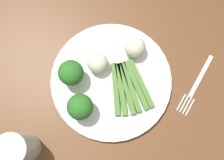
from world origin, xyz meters
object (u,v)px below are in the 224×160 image
Objects in this scene: fork at (197,85)px; broccoli_back_right at (72,73)px; broccoli_front_left at (81,107)px; dining_table at (122,113)px; asparagus_bundle at (129,87)px; cauliflower_front at (98,63)px; cauliflower_outer_edge at (136,47)px; plate at (112,81)px; water_glass at (20,149)px.

broccoli_back_right is at bearing -62.68° from fork.
dining_table is at bearing -157.73° from broccoli_front_left.
asparagus_bundle is 2.86× the size of cauliflower_front.
dining_table is at bearing 140.62° from cauliflower_front.
cauliflower_front reaches higher than dining_table.
dining_table is 0.21m from cauliflower_outer_edge.
broccoli_back_right is at bearing 44.21° from cauliflower_outer_edge.
fork is at bearing -143.00° from dining_table.
plate is 0.10m from cauliflower_outer_edge.
plate is 2.02× the size of asparagus_bundle.
cauliflower_outer_edge and cauliflower_front have the same top height.
fork is (-0.24, -0.15, -0.05)m from broccoli_front_left.
plate is 2.55× the size of water_glass.
cauliflower_outer_edge reaches higher than fork.
dining_table is 26.56× the size of cauliflower_outer_edge.
dining_table is 18.76× the size of broccoli_back_right.
broccoli_front_left is 0.44× the size of fork.
broccoli_back_right is 1.42× the size of cauliflower_outer_edge.
dining_table is at bearing 133.58° from plate.
dining_table is 0.14m from plate.
broccoli_front_left is 0.19m from cauliflower_outer_edge.
asparagus_bundle is 0.87× the size of fork.
water_glass is (0.13, 0.22, 0.05)m from plate.
plate is 4.03× the size of broccoli_front_left.
asparagus_bundle is (0.00, -0.05, 0.14)m from dining_table.
plate is at bearing -61.97° from fork.
cauliflower_front is (0.00, -0.11, -0.02)m from broccoli_front_left.
plate is 0.11m from broccoli_front_left.
cauliflower_front is 0.25m from fork.
plate is 4.02× the size of broccoli_back_right.
dining_table is 0.22m from fork.
cauliflower_outer_edge is (0.02, -0.09, 0.02)m from asparagus_bundle.
dining_table is 0.14m from asparagus_bundle.
asparagus_bundle is 0.17m from fork.
plate is at bearing -165.14° from broccoli_back_right.
broccoli_front_left is (0.09, 0.04, 0.17)m from dining_table.
water_glass is at bearing 77.31° from broccoli_back_right.
cauliflower_outer_edge is (-0.07, -0.18, -0.02)m from broccoli_front_left.
asparagus_bundle is at bearing -171.21° from broccoli_back_right.
broccoli_back_right is at bearing 45.30° from cauliflower_front.
broccoli_back_right is 0.16m from cauliflower_outer_edge.
water_glass is at bearing -39.16° from fork.
asparagus_bundle is 0.10m from cauliflower_outer_edge.
fork is at bearing 170.65° from cauliflower_outer_edge.
dining_table is 4.67× the size of plate.
cauliflower_outer_edge is at bearing -107.19° from plate.
water_glass is at bearing 54.62° from broccoli_front_left.
fork is (-0.29, -0.08, -0.05)m from broccoli_back_right.
cauliflower_outer_edge is (-0.12, -0.11, -0.02)m from broccoli_back_right.
plate is 5.80× the size of cauliflower_front.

